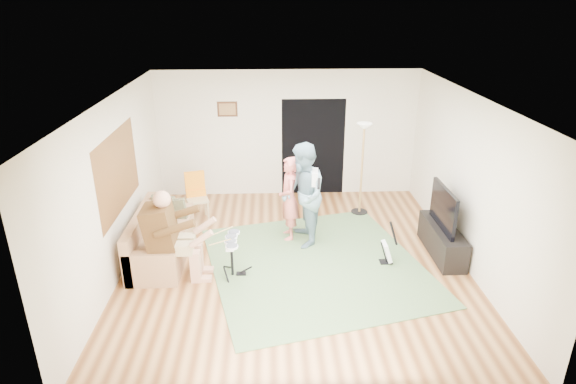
# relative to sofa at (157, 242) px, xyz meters

# --- Properties ---
(floor) EXTENTS (6.00, 6.00, 0.00)m
(floor) POSITION_rel_sofa_xyz_m (2.29, -0.27, -0.26)
(floor) COLOR brown
(floor) RESTS_ON ground
(walls) EXTENTS (5.50, 6.00, 2.70)m
(walls) POSITION_rel_sofa_xyz_m (2.29, -0.27, 1.09)
(walls) COLOR beige
(walls) RESTS_ON floor
(ceiling) EXTENTS (6.00, 6.00, 0.00)m
(ceiling) POSITION_rel_sofa_xyz_m (2.29, -0.27, 2.44)
(ceiling) COLOR white
(ceiling) RESTS_ON walls
(window_blinds) EXTENTS (0.00, 2.05, 2.05)m
(window_blinds) POSITION_rel_sofa_xyz_m (-0.46, -0.07, 1.29)
(window_blinds) COLOR brown
(window_blinds) RESTS_ON walls
(doorway) EXTENTS (2.10, 0.00, 2.10)m
(doorway) POSITION_rel_sofa_xyz_m (2.84, 2.72, 0.79)
(doorway) COLOR black
(doorway) RESTS_ON walls
(picture_frame) EXTENTS (0.42, 0.03, 0.32)m
(picture_frame) POSITION_rel_sofa_xyz_m (1.04, 2.72, 1.64)
(picture_frame) COLOR #3F2314
(picture_frame) RESTS_ON walls
(area_rug) EXTENTS (4.02, 4.14, 0.02)m
(area_rug) POSITION_rel_sofa_xyz_m (2.62, -0.39, -0.25)
(area_rug) COLOR #4E6F43
(area_rug) RESTS_ON floor
(sofa) EXTENTS (0.80, 1.94, 0.79)m
(sofa) POSITION_rel_sofa_xyz_m (0.00, 0.00, 0.00)
(sofa) COLOR #AA7C55
(sofa) RESTS_ON floor
(drummer) EXTENTS (0.94, 0.53, 1.45)m
(drummer) POSITION_rel_sofa_xyz_m (0.43, -0.65, 0.30)
(drummer) COLOR #513316
(drummer) RESTS_ON sofa
(drum_kit) EXTENTS (0.36, 0.65, 0.67)m
(drum_kit) POSITION_rel_sofa_xyz_m (1.29, -0.65, 0.03)
(drum_kit) COLOR black
(drum_kit) RESTS_ON floor
(singer) EXTENTS (0.40, 0.58, 1.53)m
(singer) POSITION_rel_sofa_xyz_m (2.23, 0.60, 0.50)
(singer) COLOR #DE6860
(singer) RESTS_ON floor
(microphone) EXTENTS (0.06, 0.06, 0.24)m
(microphone) POSITION_rel_sofa_xyz_m (2.43, 0.60, 0.88)
(microphone) COLOR black
(microphone) RESTS_ON singer
(guitarist) EXTENTS (0.78, 0.96, 1.83)m
(guitarist) POSITION_rel_sofa_xyz_m (2.45, 0.38, 0.65)
(guitarist) COLOR #6E91A1
(guitarist) RESTS_ON floor
(guitar_held) EXTENTS (0.19, 0.61, 0.26)m
(guitar_held) POSITION_rel_sofa_xyz_m (2.65, 0.38, 0.98)
(guitar_held) COLOR silver
(guitar_held) RESTS_ON guitarist
(guitar_spare) EXTENTS (0.27, 0.24, 0.75)m
(guitar_spare) POSITION_rel_sofa_xyz_m (3.79, -0.37, -0.05)
(guitar_spare) COLOR black
(guitar_spare) RESTS_ON floor
(torchiere_lamp) EXTENTS (0.33, 0.33, 1.85)m
(torchiere_lamp) POSITION_rel_sofa_xyz_m (3.70, 1.61, 1.01)
(torchiere_lamp) COLOR black
(torchiere_lamp) RESTS_ON floor
(dining_chair) EXTENTS (0.50, 0.52, 0.94)m
(dining_chair) POSITION_rel_sofa_xyz_m (0.49, 1.46, 0.07)
(dining_chair) COLOR tan
(dining_chair) RESTS_ON floor
(tv_cabinet) EXTENTS (0.40, 1.40, 0.50)m
(tv_cabinet) POSITION_rel_sofa_xyz_m (4.79, -0.10, -0.01)
(tv_cabinet) COLOR black
(tv_cabinet) RESTS_ON floor
(television) EXTENTS (0.06, 1.06, 0.69)m
(television) POSITION_rel_sofa_xyz_m (4.74, -0.10, 0.59)
(television) COLOR black
(television) RESTS_ON tv_cabinet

